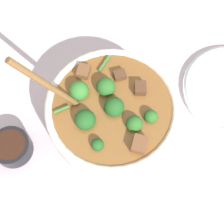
% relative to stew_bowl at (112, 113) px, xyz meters
% --- Properties ---
extents(ground_plane, '(4.00, 4.00, 0.00)m').
position_rel_stew_bowl_xyz_m(ground_plane, '(0.00, -0.00, -0.06)').
color(ground_plane, silver).
extents(stew_bowl, '(0.28, 0.28, 0.26)m').
position_rel_stew_bowl_xyz_m(stew_bowl, '(0.00, 0.00, 0.00)').
color(stew_bowl, white).
rests_on(stew_bowl, ground_plane).
extents(condiment_bowl, '(0.08, 0.08, 0.04)m').
position_rel_stew_bowl_xyz_m(condiment_bowl, '(-0.22, 0.06, -0.04)').
color(condiment_bowl, black).
rests_on(condiment_bowl, ground_plane).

